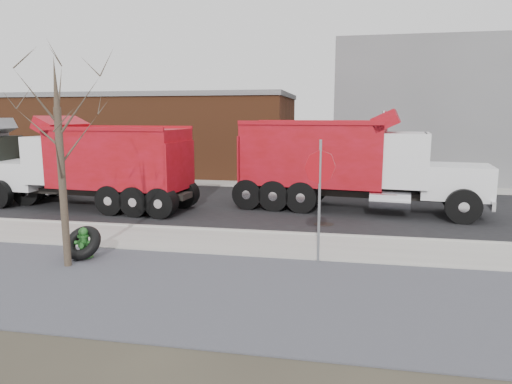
% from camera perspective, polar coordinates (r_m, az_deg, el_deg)
% --- Properties ---
extents(ground, '(120.00, 120.00, 0.00)m').
position_cam_1_polar(ground, '(13.66, -4.87, -6.64)').
color(ground, '#383328').
rests_on(ground, ground).
extents(gravel_verge, '(60.00, 5.00, 0.03)m').
position_cam_1_polar(gravel_verge, '(10.51, -10.15, -11.70)').
color(gravel_verge, slate).
rests_on(gravel_verge, ground).
extents(sidewalk, '(60.00, 2.50, 0.06)m').
position_cam_1_polar(sidewalk, '(13.88, -4.59, -6.25)').
color(sidewalk, '#9E9B93').
rests_on(sidewalk, ground).
extents(curb, '(60.00, 0.15, 0.11)m').
position_cam_1_polar(curb, '(15.09, -3.27, -4.85)').
color(curb, '#9E9B93').
rests_on(curb, ground).
extents(road, '(60.00, 9.40, 0.02)m').
position_cam_1_polar(road, '(19.63, 0.11, -1.62)').
color(road, black).
rests_on(road, ground).
extents(far_sidewalk, '(60.00, 2.00, 0.06)m').
position_cam_1_polar(far_sidewalk, '(25.17, 2.54, 0.87)').
color(far_sidewalk, '#9E9B93').
rests_on(far_sidewalk, ground).
extents(building_grey, '(12.00, 10.00, 8.00)m').
position_cam_1_polar(building_grey, '(31.10, 21.17, 9.23)').
color(building_grey, gray).
rests_on(building_grey, ground).
extents(building_brick, '(20.20, 8.20, 5.30)m').
position_cam_1_polar(building_brick, '(32.62, -13.88, 7.20)').
color(building_brick, brown).
rests_on(building_brick, ground).
extents(bare_tree, '(3.20, 3.20, 5.20)m').
position_cam_1_polar(bare_tree, '(12.12, -23.40, 6.40)').
color(bare_tree, '#382D23').
rests_on(bare_tree, ground).
extents(fire_hydrant, '(0.49, 0.48, 0.86)m').
position_cam_1_polar(fire_hydrant, '(13.14, -20.72, -6.12)').
color(fire_hydrant, '#2D6C29').
rests_on(fire_hydrant, ground).
extents(truck_tire, '(1.08, 0.96, 0.93)m').
position_cam_1_polar(truck_tire, '(13.08, -20.83, -5.96)').
color(truck_tire, black).
rests_on(truck_tire, ground).
extents(stop_sign, '(0.77, 0.45, 3.20)m').
position_cam_1_polar(stop_sign, '(11.64, 7.98, 1.32)').
color(stop_sign, gray).
rests_on(stop_sign, ground).
extents(dump_truck_red_a, '(10.10, 3.88, 3.98)m').
position_cam_1_polar(dump_truck_red_a, '(18.70, 11.31, 3.88)').
color(dump_truck_red_a, black).
rests_on(dump_truck_red_a, ground).
extents(dump_truck_red_b, '(8.98, 3.23, 3.74)m').
position_cam_1_polar(dump_truck_red_b, '(19.82, -19.50, 3.48)').
color(dump_truck_red_b, black).
rests_on(dump_truck_red_b, ground).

